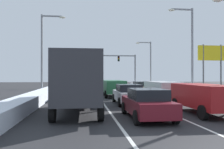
# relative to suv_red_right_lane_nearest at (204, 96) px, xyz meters

# --- Properties ---
(ground_plane) EXTENTS (120.00, 120.00, 0.00)m
(ground_plane) POSITION_rel_suv_red_right_lane_nearest_xyz_m (-3.50, 8.11, -1.02)
(ground_plane) COLOR #28282B
(lane_stripe_between_right_lane_and_center_lane) EXTENTS (0.14, 42.16, 0.01)m
(lane_stripe_between_right_lane_and_center_lane) POSITION_rel_suv_red_right_lane_nearest_xyz_m (-1.80, 11.95, -1.01)
(lane_stripe_between_right_lane_and_center_lane) COLOR silver
(lane_stripe_between_right_lane_and_center_lane) RESTS_ON ground
(lane_stripe_between_center_lane_and_left_lane) EXTENTS (0.14, 42.16, 0.01)m
(lane_stripe_between_center_lane_and_left_lane) POSITION_rel_suv_red_right_lane_nearest_xyz_m (-5.20, 11.95, -1.01)
(lane_stripe_between_center_lane_and_left_lane) COLOR silver
(lane_stripe_between_center_lane_and_left_lane) RESTS_ON ground
(snow_bank_right_shoulder) EXTENTS (2.14, 42.16, 0.74)m
(snow_bank_right_shoulder) POSITION_rel_suv_red_right_lane_nearest_xyz_m (3.50, 11.95, -0.64)
(snow_bank_right_shoulder) COLOR silver
(snow_bank_right_shoulder) RESTS_ON ground
(snow_bank_left_shoulder) EXTENTS (1.54, 42.16, 0.80)m
(snow_bank_left_shoulder) POSITION_rel_suv_red_right_lane_nearest_xyz_m (-10.50, 11.95, -0.62)
(snow_bank_left_shoulder) COLOR silver
(snow_bank_left_shoulder) RESTS_ON ground
(suv_red_right_lane_nearest) EXTENTS (2.16, 4.90, 1.67)m
(suv_red_right_lane_nearest) POSITION_rel_suv_red_right_lane_nearest_xyz_m (0.00, 0.00, 0.00)
(suv_red_right_lane_nearest) COLOR maroon
(suv_red_right_lane_nearest) RESTS_ON ground
(suv_silver_right_lane_second) EXTENTS (2.16, 4.90, 1.67)m
(suv_silver_right_lane_second) POSITION_rel_suv_red_right_lane_nearest_xyz_m (-0.13, 6.42, 0.00)
(suv_silver_right_lane_second) COLOR #B7BABF
(suv_silver_right_lane_second) RESTS_ON ground
(sedan_tan_right_lane_third) EXTENTS (2.00, 4.50, 1.51)m
(sedan_tan_right_lane_third) POSITION_rel_suv_red_right_lane_nearest_xyz_m (-0.13, 13.48, -0.25)
(sedan_tan_right_lane_third) COLOR #937F60
(sedan_tan_right_lane_third) RESTS_ON ground
(sedan_maroon_center_lane_nearest) EXTENTS (2.00, 4.50, 1.51)m
(sedan_maroon_center_lane_nearest) POSITION_rel_suv_red_right_lane_nearest_xyz_m (-3.56, -0.92, -0.25)
(sedan_maroon_center_lane_nearest) COLOR maroon
(sedan_maroon_center_lane_nearest) RESTS_ON ground
(sedan_white_center_lane_second) EXTENTS (2.00, 4.50, 1.51)m
(sedan_white_center_lane_second) POSITION_rel_suv_red_right_lane_nearest_xyz_m (-3.35, 5.04, -0.25)
(sedan_white_center_lane_second) COLOR silver
(sedan_white_center_lane_second) RESTS_ON ground
(suv_green_center_lane_third) EXTENTS (2.16, 4.90, 1.67)m
(suv_green_center_lane_third) POSITION_rel_suv_red_right_lane_nearest_xyz_m (-3.63, 11.52, 0.00)
(suv_green_center_lane_third) COLOR #1E5633
(suv_green_center_lane_third) RESTS_ON ground
(box_truck_left_lane_nearest) EXTENTS (2.53, 7.20, 3.36)m
(box_truck_left_lane_nearest) POSITION_rel_suv_red_right_lane_nearest_xyz_m (-7.07, 1.08, 0.88)
(box_truck_left_lane_nearest) COLOR black
(box_truck_left_lane_nearest) RESTS_ON ground
(sedan_gray_left_lane_second) EXTENTS (2.00, 4.50, 1.51)m
(sedan_gray_left_lane_second) POSITION_rel_suv_red_right_lane_nearest_xyz_m (-6.94, 9.09, -0.25)
(sedan_gray_left_lane_second) COLOR slate
(sedan_gray_left_lane_second) RESTS_ON ground
(suv_charcoal_left_lane_third) EXTENTS (2.16, 4.90, 1.67)m
(suv_charcoal_left_lane_third) POSITION_rel_suv_red_right_lane_nearest_xyz_m (-6.99, 15.97, 0.00)
(suv_charcoal_left_lane_third) COLOR #38383D
(suv_charcoal_left_lane_third) RESTS_ON ground
(traffic_light_gantry) EXTENTS (14.00, 0.47, 6.20)m
(traffic_light_gantry) POSITION_rel_suv_red_right_lane_nearest_xyz_m (-2.19, 31.10, 3.87)
(traffic_light_gantry) COLOR slate
(traffic_light_gantry) RESTS_ON ground
(street_lamp_right_mid) EXTENTS (2.66, 0.36, 9.04)m
(street_lamp_right_mid) POSITION_rel_suv_red_right_lane_nearest_xyz_m (3.92, 10.03, 4.33)
(street_lamp_right_mid) COLOR gray
(street_lamp_right_mid) RESTS_ON ground
(street_lamp_right_far) EXTENTS (2.66, 0.36, 7.86)m
(street_lamp_right_far) POSITION_rel_suv_red_right_lane_nearest_xyz_m (4.07, 25.36, 3.71)
(street_lamp_right_far) COLOR gray
(street_lamp_right_far) RESTS_ON ground
(street_lamp_left_mid) EXTENTS (2.66, 0.36, 8.89)m
(street_lamp_left_mid) POSITION_rel_suv_red_right_lane_nearest_xyz_m (-10.94, 13.78, 4.25)
(street_lamp_left_mid) COLOR gray
(street_lamp_left_mid) RESTS_ON ground
(roadside_sign_right) EXTENTS (3.20, 0.16, 5.50)m
(roadside_sign_right) POSITION_rel_suv_red_right_lane_nearest_xyz_m (6.92, 10.91, 3.00)
(roadside_sign_right) COLOR #59595B
(roadside_sign_right) RESTS_ON ground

